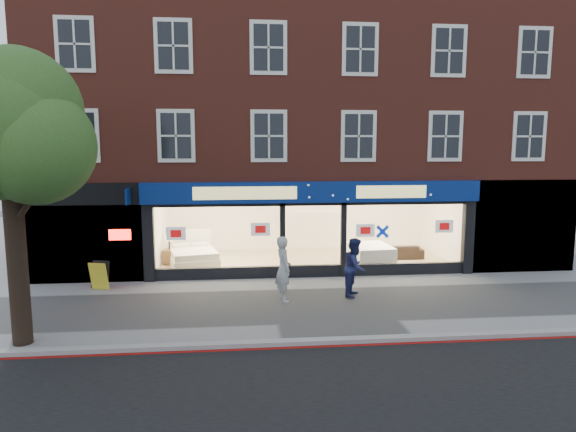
{
  "coord_description": "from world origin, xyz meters",
  "views": [
    {
      "loc": [
        -2.53,
        -14.01,
        4.54
      ],
      "look_at": [
        -0.92,
        2.5,
        2.21
      ],
      "focal_mm": 32.0,
      "sensor_mm": 36.0,
      "label": 1
    }
  ],
  "objects": [
    {
      "name": "pedestrian_blue",
      "position": [
        0.93,
        0.73,
        0.88
      ],
      "size": [
        0.97,
        1.06,
        1.76
      ],
      "primitive_type": "imported",
      "rotation": [
        0.0,
        0.0,
        1.13
      ],
      "color": "#1B214C",
      "rests_on": "ground"
    },
    {
      "name": "showroom_floor",
      "position": [
        0.0,
        5.25,
        0.05
      ],
      "size": [
        11.0,
        4.5,
        0.1
      ],
      "primitive_type": "cube",
      "color": "tan",
      "rests_on": "ground"
    },
    {
      "name": "pedestrian_grey",
      "position": [
        -1.25,
        0.44,
        0.95
      ],
      "size": [
        0.58,
        0.77,
        1.91
      ],
      "primitive_type": "imported",
      "rotation": [
        0.0,
        0.0,
        1.77
      ],
      "color": "#A4A8AC",
      "rests_on": "ground"
    },
    {
      "name": "bedside_table",
      "position": [
        -5.1,
        5.03,
        0.38
      ],
      "size": [
        0.54,
        0.54,
        0.55
      ],
      "primitive_type": "cube",
      "rotation": [
        0.0,
        0.0,
        -0.22
      ],
      "color": "brown",
      "rests_on": "showroom_floor"
    },
    {
      "name": "display_bed",
      "position": [
        -4.23,
        4.87,
        0.43
      ],
      "size": [
        2.11,
        2.38,
        1.16
      ],
      "rotation": [
        0.0,
        0.0,
        0.24
      ],
      "color": "#EDE6CE",
      "rests_on": "showroom_floor"
    },
    {
      "name": "kerb_stone",
      "position": [
        0.0,
        -2.9,
        0.06
      ],
      "size": [
        60.0,
        0.25,
        0.12
      ],
      "primitive_type": "cube",
      "color": "gray",
      "rests_on": "ground"
    },
    {
      "name": "ground",
      "position": [
        0.0,
        0.0,
        0.0
      ],
      "size": [
        120.0,
        120.0,
        0.0
      ],
      "primitive_type": "plane",
      "color": "gray",
      "rests_on": "ground"
    },
    {
      "name": "mattress_stack",
      "position": [
        2.35,
        4.36,
        0.45
      ],
      "size": [
        1.57,
        1.91,
        0.7
      ],
      "rotation": [
        0.0,
        0.0,
        0.1
      ],
      "color": "white",
      "rests_on": "showroom_floor"
    },
    {
      "name": "kerb_line",
      "position": [
        0.0,
        -3.1,
        0.01
      ],
      "size": [
        60.0,
        0.1,
        0.01
      ],
      "primitive_type": "cube",
      "color": "#8C0A07",
      "rests_on": "ground"
    },
    {
      "name": "a_board",
      "position": [
        -6.9,
        2.18,
        0.45
      ],
      "size": [
        0.66,
        0.52,
        0.89
      ],
      "primitive_type": "cube",
      "rotation": [
        0.0,
        0.0,
        -0.28
      ],
      "color": "gold",
      "rests_on": "ground"
    },
    {
      "name": "building",
      "position": [
        -0.02,
        6.93,
        6.67
      ],
      "size": [
        19.0,
        8.26,
        10.3
      ],
      "color": "maroon",
      "rests_on": "ground"
    },
    {
      "name": "street_tree",
      "position": [
        -7.57,
        -2.2,
        4.94
      ],
      "size": [
        4.0,
        3.2,
        6.6
      ],
      "color": "black",
      "rests_on": "ground"
    },
    {
      "name": "sofa",
      "position": [
        3.7,
        5.16,
        0.37
      ],
      "size": [
        1.85,
        0.74,
        0.54
      ],
      "primitive_type": "imported",
      "rotation": [
        0.0,
        0.0,
        3.13
      ],
      "color": "black",
      "rests_on": "showroom_floor"
    }
  ]
}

